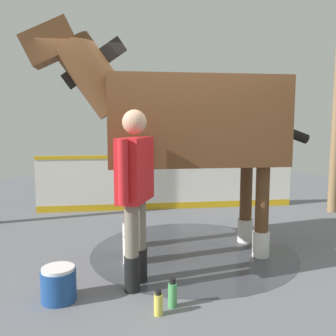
# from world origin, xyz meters

# --- Properties ---
(ground_plane) EXTENTS (16.00, 16.00, 0.02)m
(ground_plane) POSITION_xyz_m (0.00, 0.00, -0.01)
(ground_plane) COLOR slate
(wet_patch) EXTENTS (2.54, 2.54, 0.00)m
(wet_patch) POSITION_xyz_m (0.15, -0.30, 0.00)
(wet_patch) COLOR #42444C
(wet_patch) RESTS_ON ground
(barrier_wall) EXTENTS (2.75, 4.00, 1.02)m
(barrier_wall) POSITION_xyz_m (2.07, -1.60, 0.47)
(barrier_wall) COLOR white
(barrier_wall) RESTS_ON ground
(roof_post_far) EXTENTS (0.16, 0.16, 2.95)m
(roof_post_far) POSITION_xyz_m (-0.08, -3.66, 1.48)
(roof_post_far) COLOR olive
(roof_post_far) RESTS_ON ground
(horse) EXTENTS (2.21, 2.94, 2.76)m
(horse) POSITION_xyz_m (0.22, -0.20, 1.59)
(horse) COLOR brown
(horse) RESTS_ON ground
(handler) EXTENTS (0.46, 0.59, 1.72)m
(handler) POSITION_xyz_m (-0.16, 0.81, 1.00)
(handler) COLOR black
(handler) RESTS_ON ground
(wash_bucket) EXTENTS (0.32, 0.32, 0.31)m
(wash_bucket) POSITION_xyz_m (0.07, 1.51, 0.15)
(wash_bucket) COLOR #1E478C
(wash_bucket) RESTS_ON ground
(bottle_shampoo) EXTENTS (0.08, 0.08, 0.22)m
(bottle_shampoo) POSITION_xyz_m (-0.72, 1.00, 0.10)
(bottle_shampoo) COLOR #D8CC4C
(bottle_shampoo) RESTS_ON ground
(bottle_spray) EXTENTS (0.08, 0.08, 0.26)m
(bottle_spray) POSITION_xyz_m (-0.70, 0.83, 0.12)
(bottle_spray) COLOR #4CA559
(bottle_spray) RESTS_ON ground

